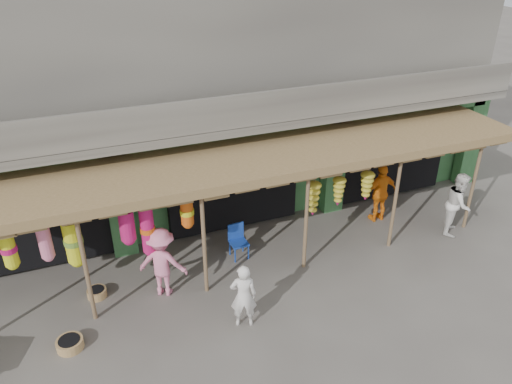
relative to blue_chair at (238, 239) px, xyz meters
name	(u,v)px	position (x,y,z in m)	size (l,w,h in m)	color
ground	(263,271)	(0.35, -0.86, -0.49)	(80.00, 80.00, 0.00)	#514C47
building	(201,84)	(0.35, 4.01, 2.88)	(16.40, 6.80, 7.00)	gray
awning	(244,164)	(0.19, -0.06, 2.08)	(14.00, 2.70, 2.79)	brown
blue_chair	(238,239)	(0.00, 0.00, 0.00)	(0.44, 0.45, 0.88)	#173A9B
basket_mid	(70,344)	(-4.20, -1.76, -0.39)	(0.54, 0.54, 0.21)	olive
basket_right	(97,293)	(-3.53, -0.34, -0.39)	(0.44, 0.44, 0.20)	olive
person_front	(243,296)	(-0.73, -2.40, 0.26)	(0.55, 0.36, 1.51)	silver
person_right	(458,204)	(5.90, -1.12, 0.39)	(0.86, 0.67, 1.76)	silver
person_vendor	(381,193)	(4.32, 0.18, 0.37)	(1.02, 0.42, 1.74)	orange
person_shopper	(162,262)	(-2.06, -0.77, 0.36)	(1.10, 0.63, 1.70)	pink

